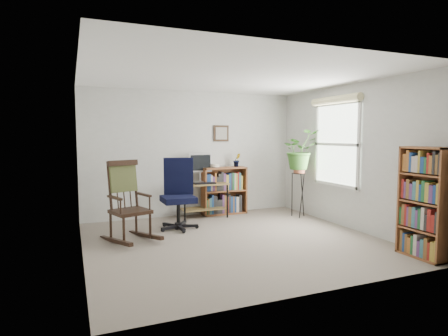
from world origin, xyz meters
name	(u,v)px	position (x,y,z in m)	size (l,w,h in m)	color
floor	(234,241)	(0.00, 0.00, 0.00)	(4.20, 4.00, 0.00)	gray
ceiling	(235,76)	(0.00, 0.00, 2.40)	(4.20, 4.00, 0.00)	white
wall_back	(193,154)	(0.00, 2.00, 1.20)	(4.20, 0.00, 2.40)	beige
wall_front	(319,172)	(0.00, -2.00, 1.20)	(4.20, 0.00, 2.40)	beige
wall_left	(80,164)	(-2.10, 0.00, 1.20)	(0.00, 4.00, 2.40)	beige
wall_right	(350,157)	(2.10, 0.00, 1.20)	(0.00, 4.00, 2.40)	beige
window	(336,144)	(2.06, 0.30, 1.40)	(0.12, 1.20, 1.50)	white
desk	(203,200)	(0.10, 1.70, 0.33)	(0.91, 0.50, 0.65)	brown
monitor	(200,168)	(0.10, 1.84, 0.93)	(0.46, 0.16, 0.56)	silver
keyboard	(205,183)	(0.10, 1.58, 0.67)	(0.40, 0.15, 0.03)	black
office_chair	(178,193)	(-0.58, 1.00, 0.60)	(0.65, 0.65, 1.20)	black
rocking_chair	(130,200)	(-1.42, 0.58, 0.60)	(0.62, 1.04, 1.21)	black
low_bookshelf	(224,191)	(0.59, 1.82, 0.47)	(0.88, 0.29, 0.93)	brown
tall_bookshelf	(424,203)	(1.92, -1.60, 0.71)	(0.27, 0.62, 1.41)	brown
plant_stand	(299,191)	(1.80, 1.03, 0.49)	(0.27, 0.27, 0.99)	black
spider_plant	(300,131)	(1.80, 1.03, 1.65)	(1.69, 1.88, 1.46)	#386E26
potted_plant_small	(237,164)	(0.87, 1.83, 0.99)	(0.13, 0.24, 0.11)	#386E26
framed_picture	(221,133)	(0.59, 1.97, 1.60)	(0.32, 0.04, 0.32)	black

